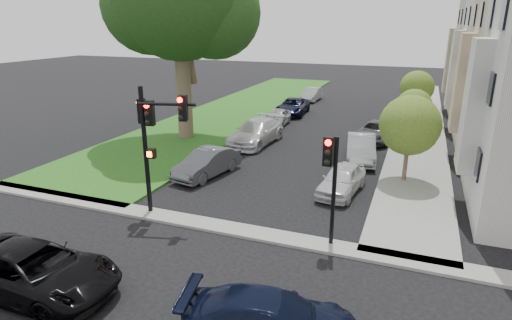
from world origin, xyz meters
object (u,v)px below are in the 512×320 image
(traffic_signal_main, at_px, (153,129))
(car_parked_9, at_px, (312,94))
(small_tree_c, at_px, (417,88))
(car_parked_6, at_px, (256,132))
(traffic_signal_secondary, at_px, (331,171))
(small_tree_a, at_px, (410,125))
(car_parked_0, at_px, (342,180))
(car_cross_near, at_px, (33,270))
(car_cross_far, at_px, (272,320))
(car_parked_7, at_px, (277,118))
(car_parked_1, at_px, (361,148))
(small_tree_b, at_px, (414,107))
(car_parked_5, at_px, (207,163))
(car_parked_2, at_px, (376,131))
(car_parked_8, at_px, (293,106))

(traffic_signal_main, bearing_deg, car_parked_9, 91.03)
(small_tree_c, relative_size, car_parked_6, 0.73)
(traffic_signal_secondary, bearing_deg, small_tree_a, 73.61)
(traffic_signal_main, distance_m, car_parked_0, 9.12)
(car_cross_near, bearing_deg, car_cross_far, -86.64)
(small_tree_c, height_order, car_parked_7, small_tree_c)
(car_cross_near, xyz_separation_m, car_parked_1, (7.40, 16.68, -0.00))
(traffic_signal_secondary, distance_m, car_parked_1, 10.88)
(small_tree_b, xyz_separation_m, car_parked_6, (-9.67, -4.33, -1.59))
(car_cross_near, height_order, car_parked_5, car_cross_near)
(traffic_signal_main, xyz_separation_m, car_parked_2, (7.34, 15.47, -3.11))
(small_tree_c, relative_size, car_parked_9, 1.03)
(car_parked_1, height_order, car_parked_6, car_parked_6)
(traffic_signal_main, distance_m, car_parked_1, 13.05)
(car_parked_2, relative_size, car_parked_6, 0.85)
(car_parked_2, relative_size, car_parked_8, 0.95)
(small_tree_a, height_order, car_cross_far, small_tree_a)
(traffic_signal_secondary, bearing_deg, traffic_signal_main, 179.66)
(car_cross_near, height_order, car_parked_9, car_cross_near)
(car_parked_1, bearing_deg, small_tree_c, 69.23)
(car_parked_6, bearing_deg, car_parked_7, 97.33)
(small_tree_a, xyz_separation_m, car_parked_0, (-2.74, -2.61, -2.31))
(traffic_signal_secondary, relative_size, car_parked_5, 0.96)
(car_parked_0, relative_size, car_parked_7, 1.03)
(small_tree_b, relative_size, car_cross_far, 0.77)
(car_parked_5, height_order, car_parked_9, car_parked_5)
(small_tree_b, bearing_deg, car_parked_2, -164.63)
(small_tree_b, bearing_deg, car_parked_6, -155.88)
(small_tree_b, distance_m, car_parked_1, 6.27)
(car_parked_5, bearing_deg, car_parked_6, 99.65)
(car_parked_0, relative_size, car_parked_5, 0.92)
(car_parked_6, height_order, car_parked_8, car_parked_6)
(small_tree_c, distance_m, car_parked_0, 18.24)
(car_parked_7, bearing_deg, small_tree_b, -8.84)
(traffic_signal_secondary, bearing_deg, small_tree_b, 81.85)
(small_tree_b, xyz_separation_m, car_cross_near, (-10.00, -22.15, -1.64))
(car_parked_1, relative_size, car_parked_2, 0.96)
(small_tree_a, distance_m, car_parked_6, 10.67)
(car_cross_near, distance_m, car_parked_0, 13.40)
(car_cross_far, height_order, car_parked_8, car_parked_8)
(traffic_signal_secondary, xyz_separation_m, car_parked_6, (-7.36, 11.79, -2.10))
(small_tree_a, height_order, car_parked_1, small_tree_a)
(traffic_signal_secondary, bearing_deg, car_cross_far, -92.87)
(car_parked_2, bearing_deg, car_cross_far, -82.10)
(car_cross_far, xyz_separation_m, car_parked_2, (0.35, 20.98, -0.02))
(car_parked_2, xyz_separation_m, car_parked_9, (-7.86, 13.52, -0.00))
(car_cross_near, bearing_deg, car_parked_0, -33.69)
(car_parked_2, bearing_deg, car_parked_5, -117.20)
(car_parked_5, xyz_separation_m, car_parked_7, (-0.11, 12.17, -0.06))
(car_cross_near, bearing_deg, car_parked_7, -0.97)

